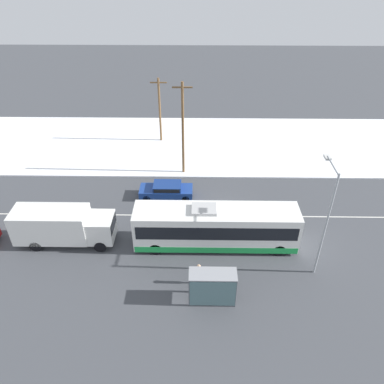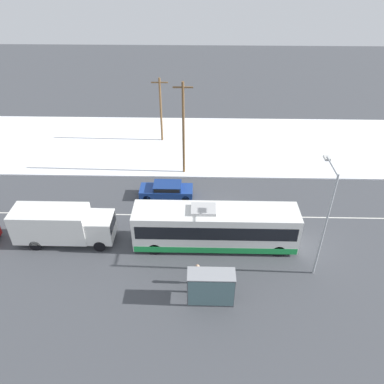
{
  "view_description": "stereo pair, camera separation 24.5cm",
  "coord_description": "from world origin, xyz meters",
  "px_view_note": "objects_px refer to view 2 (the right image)",
  "views": [
    {
      "loc": [
        -2.32,
        -25.09,
        19.67
      ],
      "look_at": [
        -2.72,
        1.51,
        1.4
      ],
      "focal_mm": 35.0,
      "sensor_mm": 36.0,
      "label": 1
    },
    {
      "loc": [
        -2.08,
        -25.09,
        19.67
      ],
      "look_at": [
        -2.72,
        1.51,
        1.4
      ],
      "focal_mm": 35.0,
      "sensor_mm": 36.0,
      "label": 2
    }
  ],
  "objects_px": {
    "sedan_car": "(167,189)",
    "utility_pole_snowlot": "(161,109)",
    "bus_shelter": "(211,285)",
    "pedestrian_at_stop": "(197,272)",
    "box_truck": "(62,224)",
    "utility_pole_roadside": "(183,129)",
    "streetlamp": "(326,211)",
    "city_bus": "(215,227)"
  },
  "relations": [
    {
      "from": "sedan_car",
      "to": "utility_pole_snowlot",
      "type": "relative_size",
      "value": 0.65
    },
    {
      "from": "sedan_car",
      "to": "bus_shelter",
      "type": "height_order",
      "value": "bus_shelter"
    },
    {
      "from": "sedan_car",
      "to": "utility_pole_snowlot",
      "type": "distance_m",
      "value": 11.69
    },
    {
      "from": "pedestrian_at_stop",
      "to": "box_truck",
      "type": "bearing_deg",
      "value": 158.44
    },
    {
      "from": "pedestrian_at_stop",
      "to": "utility_pole_roadside",
      "type": "bearing_deg",
      "value": 95.94
    },
    {
      "from": "box_truck",
      "to": "bus_shelter",
      "type": "bearing_deg",
      "value": -27.04
    },
    {
      "from": "sedan_car",
      "to": "bus_shelter",
      "type": "xyz_separation_m",
      "value": [
        3.77,
        -11.96,
        0.93
      ]
    },
    {
      "from": "streetlamp",
      "to": "utility_pole_roadside",
      "type": "xyz_separation_m",
      "value": [
        -9.68,
        12.84,
        -0.31
      ]
    },
    {
      "from": "box_truck",
      "to": "utility_pole_snowlot",
      "type": "height_order",
      "value": "utility_pole_snowlot"
    },
    {
      "from": "pedestrian_at_stop",
      "to": "streetlamp",
      "type": "bearing_deg",
      "value": 11.43
    },
    {
      "from": "city_bus",
      "to": "streetlamp",
      "type": "relative_size",
      "value": 1.48
    },
    {
      "from": "bus_shelter",
      "to": "utility_pole_snowlot",
      "type": "height_order",
      "value": "utility_pole_snowlot"
    },
    {
      "from": "city_bus",
      "to": "box_truck",
      "type": "height_order",
      "value": "city_bus"
    },
    {
      "from": "streetlamp",
      "to": "bus_shelter",
      "type": "bearing_deg",
      "value": -155.73
    },
    {
      "from": "city_bus",
      "to": "sedan_car",
      "type": "height_order",
      "value": "city_bus"
    },
    {
      "from": "box_truck",
      "to": "pedestrian_at_stop",
      "type": "xyz_separation_m",
      "value": [
        10.33,
        -4.08,
        -0.57
      ]
    },
    {
      "from": "box_truck",
      "to": "pedestrian_at_stop",
      "type": "relative_size",
      "value": 4.26
    },
    {
      "from": "pedestrian_at_stop",
      "to": "utility_pole_roadside",
      "type": "height_order",
      "value": "utility_pole_roadside"
    },
    {
      "from": "box_truck",
      "to": "streetlamp",
      "type": "bearing_deg",
      "value": -7.48
    },
    {
      "from": "pedestrian_at_stop",
      "to": "streetlamp",
      "type": "xyz_separation_m",
      "value": [
        8.17,
        1.65,
        4.04
      ]
    },
    {
      "from": "pedestrian_at_stop",
      "to": "streetlamp",
      "type": "distance_m",
      "value": 9.26
    },
    {
      "from": "city_bus",
      "to": "sedan_car",
      "type": "relative_size",
      "value": 2.55
    },
    {
      "from": "city_bus",
      "to": "box_truck",
      "type": "relative_size",
      "value": 1.62
    },
    {
      "from": "box_truck",
      "to": "sedan_car",
      "type": "relative_size",
      "value": 1.57
    },
    {
      "from": "pedestrian_at_stop",
      "to": "utility_pole_snowlot",
      "type": "relative_size",
      "value": 0.24
    },
    {
      "from": "city_bus",
      "to": "streetlamp",
      "type": "distance_m",
      "value": 8.04
    },
    {
      "from": "streetlamp",
      "to": "utility_pole_snowlot",
      "type": "bearing_deg",
      "value": 122.19
    },
    {
      "from": "city_bus",
      "to": "bus_shelter",
      "type": "xyz_separation_m",
      "value": [
        -0.4,
        -5.6,
        -0.02
      ]
    },
    {
      "from": "sedan_car",
      "to": "pedestrian_at_stop",
      "type": "distance_m",
      "value": 10.73
    },
    {
      "from": "city_bus",
      "to": "pedestrian_at_stop",
      "type": "distance_m",
      "value": 4.21
    },
    {
      "from": "city_bus",
      "to": "sedan_car",
      "type": "bearing_deg",
      "value": 123.26
    },
    {
      "from": "city_bus",
      "to": "bus_shelter",
      "type": "distance_m",
      "value": 5.61
    },
    {
      "from": "box_truck",
      "to": "utility_pole_snowlot",
      "type": "bearing_deg",
      "value": 70.99
    },
    {
      "from": "city_bus",
      "to": "utility_pole_snowlot",
      "type": "bearing_deg",
      "value": 107.7
    },
    {
      "from": "city_bus",
      "to": "pedestrian_at_stop",
      "type": "relative_size",
      "value": 6.91
    },
    {
      "from": "bus_shelter",
      "to": "sedan_car",
      "type": "bearing_deg",
      "value": 107.51
    },
    {
      "from": "utility_pole_roadside",
      "to": "sedan_car",
      "type": "bearing_deg",
      "value": -108.45
    },
    {
      "from": "utility_pole_roadside",
      "to": "utility_pole_snowlot",
      "type": "height_order",
      "value": "utility_pole_roadside"
    },
    {
      "from": "pedestrian_at_stop",
      "to": "city_bus",
      "type": "bearing_deg",
      "value": 72.17
    },
    {
      "from": "bus_shelter",
      "to": "utility_pole_roadside",
      "type": "distance_m",
      "value": 16.6
    },
    {
      "from": "sedan_car",
      "to": "bus_shelter",
      "type": "distance_m",
      "value": 12.58
    },
    {
      "from": "city_bus",
      "to": "box_truck",
      "type": "xyz_separation_m",
      "value": [
        -11.6,
        0.12,
        -0.05
      ]
    }
  ]
}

